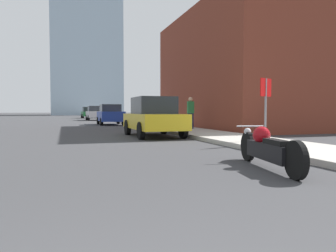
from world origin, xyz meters
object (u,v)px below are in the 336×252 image
Objects in this scene: parked_car_green at (88,113)px; pedestrian at (191,112)px; parked_car_silver at (95,113)px; motorcycle at (267,148)px; parked_car_yellow at (153,117)px; parked_car_blue at (110,115)px; stop_sign at (266,98)px.

pedestrian reaches higher than parked_car_green.
parked_car_silver is 1.06× the size of parked_car_green.
motorcycle is 0.62× the size of parked_car_yellow.
parked_car_yellow is 1.04× the size of parked_car_silver.
parked_car_green is at bearing 95.19° from pedestrian.
stop_sign is at bearing -81.23° from parked_car_blue.
parked_car_green is at bearing 89.71° from parked_car_yellow.
parked_car_blue is (-0.17, 13.04, -0.05)m from parked_car_yellow.
parked_car_green reaches higher than motorcycle.
stop_sign reaches higher than parked_car_blue.
motorcycle is at bearing -123.76° from stop_sign.
stop_sign is (2.85, -42.73, 0.71)m from parked_car_green.
parked_car_green is (-0.28, 46.58, 0.45)m from motorcycle.
pedestrian is (3.13, -10.02, 0.24)m from parked_car_blue.
parked_car_yellow is (-0.05, 8.48, 0.47)m from motorcycle.
motorcycle is 46.59m from parked_car_green.
motorcycle is 11.88m from pedestrian.
pedestrian is at bearing -83.64° from parked_car_silver.
stop_sign is at bearing 66.09° from motorcycle.
parked_car_yellow reaches higher than parked_car_blue.
parked_car_silver is 30.91m from stop_sign.
parked_car_blue is at bearing 98.99° from stop_sign.
stop_sign is at bearing -61.05° from parked_car_yellow.
parked_car_green is 35.23m from pedestrian.
stop_sign reaches higher than parked_car_green.
motorcycle is 21.53m from parked_car_blue.
parked_car_yellow reaches higher than parked_car_silver.
pedestrian is (2.91, 11.50, 0.66)m from motorcycle.
parked_car_silver is at bearing 95.31° from stop_sign.
parked_car_yellow is 5.37m from stop_sign.
parked_car_silver is at bearing 90.06° from parked_car_blue.
stop_sign is 7.67m from pedestrian.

